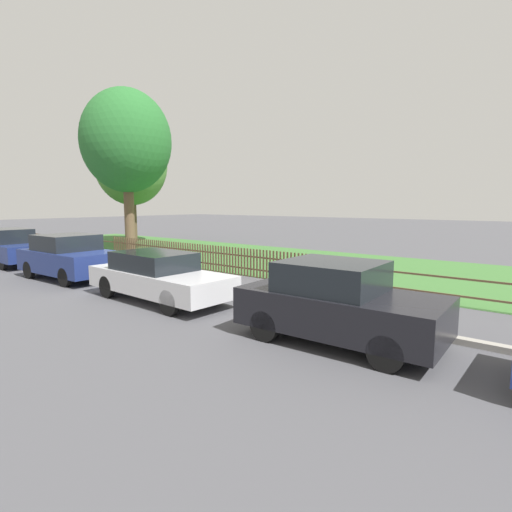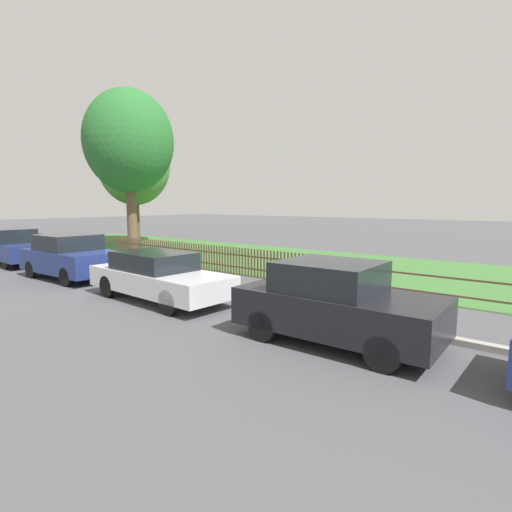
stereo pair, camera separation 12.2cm
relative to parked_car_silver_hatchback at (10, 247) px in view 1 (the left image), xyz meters
name	(u,v)px [view 1 (the left image)]	position (x,y,z in m)	size (l,w,h in m)	color
ground_plane	(130,280)	(7.05, 1.12, -0.77)	(120.00, 120.00, 0.00)	#4C4C51
kerb_stone	(133,278)	(7.05, 1.22, -0.71)	(37.99, 0.20, 0.12)	#9E998E
grass_strip	(260,257)	(7.05, 8.39, -0.76)	(37.99, 8.58, 0.01)	#3D7033
park_fence	(194,256)	(7.05, 4.11, -0.26)	(37.99, 0.05, 1.01)	brown
parked_car_silver_hatchback	(10,247)	(0.00, 0.00, 0.00)	(4.43, 1.79, 1.53)	navy
parked_car_black_saloon	(69,257)	(5.21, -0.03, 0.00)	(3.92, 1.99, 1.53)	navy
parked_car_navy_estate	(158,276)	(10.18, -0.12, -0.10)	(4.52, 1.79, 1.30)	silver
parked_car_red_compact	(338,303)	(15.49, -0.08, -0.01)	(3.78, 1.88, 1.53)	black
covered_motorcycle	(319,274)	(13.24, 3.17, -0.17)	(1.84, 0.94, 0.96)	black
tree_nearest_kerb	(131,164)	(-4.23, 9.13, 4.38)	(4.67, 4.67, 7.86)	brown
tree_behind_motorcycle	(126,142)	(0.20, 5.84, 5.04)	(4.64, 4.64, 8.51)	brown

